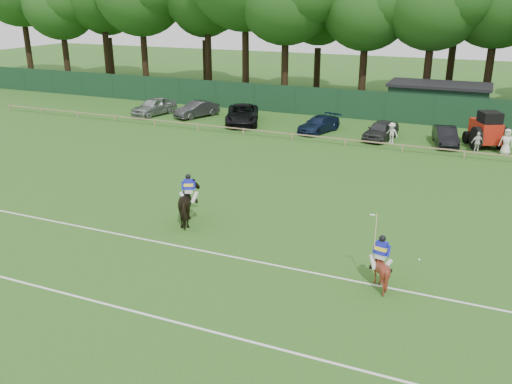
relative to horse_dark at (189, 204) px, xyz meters
The scene contains 21 objects.
ground 2.79m from the horse_dark, 32.79° to the right, with size 160.00×160.00×0.00m, color #1E4C14.
horse_dark is the anchor object (origin of this frame).
horse_chestnut 9.65m from the horse_dark, 14.50° to the right, with size 1.16×1.30×1.43m, color maroon.
sedan_silver 25.21m from the horse_dark, 127.02° to the left, with size 1.82×4.54×1.55m, color #A1A3A5.
sedan_grey 23.68m from the horse_dark, 118.30° to the left, with size 1.45×4.15×1.37m, color #2C2C2E.
suv_black 21.07m from the horse_dark, 107.90° to the left, with size 2.57×5.58×1.55m, color black.
sedan_navy 19.72m from the horse_dark, 89.26° to the left, with size 1.72×4.23×1.23m, color #13203C.
hatch_grey 20.03m from the horse_dark, 75.12° to the left, with size 1.63×4.06×1.38m, color #323235.
estate_black 21.82m from the horse_dark, 63.58° to the left, with size 1.38×3.97×1.31m, color black.
spectator_left 19.48m from the horse_dark, 71.82° to the left, with size 0.98×0.56×1.51m, color silver.
spectator_mid 21.64m from the horse_dark, 56.73° to the left, with size 0.86×0.36×1.47m, color silver.
spectator_right 22.91m from the horse_dark, 53.41° to the left, with size 0.88×0.57×1.79m, color white.
rider_dark 0.81m from the horse_dark, 61.18° to the right, with size 0.88×0.61×1.41m.
rider_chestnut 9.66m from the horse_dark, 14.57° to the right, with size 0.93×0.69×2.05m.
polo_ball 10.50m from the horse_dark, ahead, with size 0.09×0.09×0.09m, color silver.
pitch_lines 5.47m from the horse_dark, 65.85° to the right, with size 60.00×5.10×0.01m.
pitch_rail 16.73m from the horse_dark, 82.42° to the left, with size 62.10×0.10×0.50m.
perimeter_fence 25.68m from the horse_dark, 85.07° to the left, with size 92.08×0.08×2.50m.
utility_shed 29.74m from the horse_dark, 73.98° to the left, with size 8.40×4.40×3.04m.
tree_row 33.85m from the horse_dark, 82.86° to the left, with size 96.00×12.00×21.00m, color #26561C, non-canonical shape.
tractor 23.43m from the horse_dark, 58.24° to the left, with size 3.14×3.65×2.59m.
Camera 1 is at (9.92, -18.93, 10.08)m, focal length 38.00 mm.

